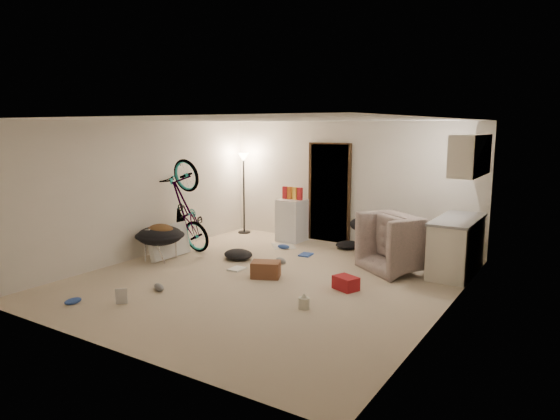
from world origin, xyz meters
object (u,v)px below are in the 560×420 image
Objects in this scene: sofa at (412,244)px; mini_fridge at (292,220)px; floor_lamp at (244,176)px; juicer at (304,302)px; drink_case_a at (266,269)px; saucer_chair at (160,240)px; drink_case_b at (346,283)px; kitchen_counter at (456,247)px; tv_box at (169,241)px; bicycle at (186,227)px; armchair at (407,249)px.

mini_fridge is at bearing -5.17° from sofa.
juicer is at bearing -44.33° from floor_lamp.
drink_case_a reaches higher than juicer.
mini_fridge is (-2.62, 0.10, 0.17)m from sofa.
saucer_chair reaches higher than sofa.
sofa is at bearing -1.03° from mini_fridge.
juicer is (3.53, -3.44, -1.22)m from floor_lamp.
mini_fridge is 4.02m from juicer.
drink_case_a reaches higher than drink_case_b.
drink_case_a is 1.36m from drink_case_b.
drink_case_b is 1.02m from juicer.
juicer is at bearing -12.33° from saucer_chair.
kitchen_counter is at bearing 12.60° from drink_case_a.
sofa is at bearing 30.89° from tv_box.
floor_lamp reaches higher than drink_case_a.
bicycle is at bearing -165.02° from drink_case_b.
kitchen_counter is at bearing 64.96° from juicer.
bicycle is at bearing 157.20° from juicer.
armchair is 0.59× the size of bicycle.
armchair is 1.19× the size of tv_box.
tv_box reaches higher than drink_case_a.
saucer_chair is at bearing 60.27° from armchair.
sofa reaches higher than juicer.
mini_fridge is 2.68m from tv_box.
juicer is (3.43, -1.44, -0.40)m from bicycle.
bicycle is 2.00× the size of tv_box.
tv_box is 2.22m from drink_case_a.
kitchen_counter reaches higher than drink_case_b.
floor_lamp is 4.95m from kitchen_counter.
kitchen_counter is 5.07m from tv_box.
mini_fridge is 4.14× the size of juicer.
bicycle is 4.07× the size of drink_case_a.
bicycle is 0.51m from tv_box.
drink_case_a is 2.11× the size of juicer.
drink_case_a is at bearing 3.58° from saucer_chair.
armchair is 2.44m from drink_case_a.
armchair is 4.29m from tv_box.
drink_case_b is (3.57, 0.05, -0.20)m from tv_box.
kitchen_counter is 3.17m from drink_case_a.
bicycle is 2.31m from drink_case_a.
juicer is at bearing -60.78° from drink_case_a.
armchair is 4.37m from saucer_chair.
juicer is at bearing -108.86° from bicycle.
drink_case_a is 1.50m from juicer.
drink_case_b is at bearing 1.00° from tv_box.
drink_case_a is at bearing -1.75° from tv_box.
tv_box reaches higher than drink_case_b.
kitchen_counter is 1.37× the size of armchair.
floor_lamp reaches higher than kitchen_counter.
drink_case_b is at bearing -33.55° from floor_lamp.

